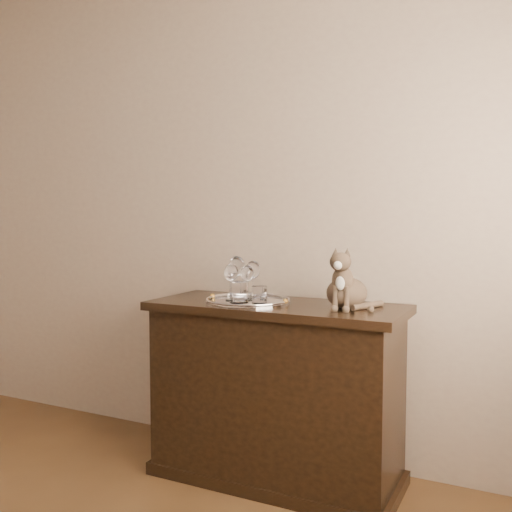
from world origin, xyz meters
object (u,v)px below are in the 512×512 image
at_px(tray, 248,301).
at_px(cat, 347,277).
at_px(tumbler_a, 259,295).
at_px(wine_glass_d, 247,283).
at_px(sideboard, 276,392).
at_px(wine_glass_c, 231,282).
at_px(wine_glass_a, 237,277).
at_px(wine_glass_b, 253,279).
at_px(tumbler_b, 239,292).

relative_size(tray, cat, 1.45).
bearing_deg(tumbler_a, cat, 13.38).
bearing_deg(wine_glass_d, sideboard, 6.63).
bearing_deg(tumbler_a, wine_glass_c, 171.52).
bearing_deg(wine_glass_d, wine_glass_a, 160.02).
bearing_deg(cat, wine_glass_a, 178.74).
bearing_deg(wine_glass_b, wine_glass_a, -148.64).
xyz_separation_m(tumbler_a, tumbler_b, (-0.09, -0.03, 0.01)).
bearing_deg(wine_glass_c, tumbler_a, -8.48).
height_order(wine_glass_a, tumbler_b, wine_glass_a).
bearing_deg(tumbler_a, wine_glass_d, 146.75).
bearing_deg(sideboard, cat, 2.08).
relative_size(wine_glass_b, wine_glass_c, 1.06).
distance_m(wine_glass_c, tumbler_a, 0.17).
relative_size(wine_glass_b, tumbler_b, 1.89).
xyz_separation_m(sideboard, tumbler_b, (-0.14, -0.11, 0.48)).
bearing_deg(tumbler_b, tray, 85.56).
bearing_deg(tray, wine_glass_c, -161.12).
relative_size(tumbler_b, cat, 0.36).
bearing_deg(wine_glass_b, sideboard, -18.52).
height_order(tray, tumbler_a, tumbler_a).
height_order(wine_glass_d, tumbler_a, wine_glass_d).
bearing_deg(tumbler_a, tumbler_b, -162.57).
xyz_separation_m(sideboard, wine_glass_a, (-0.21, 0.01, 0.54)).
distance_m(tumbler_a, cat, 0.41).
relative_size(wine_glass_a, tumbler_b, 2.12).
height_order(wine_glass_b, cat, cat).
bearing_deg(tray, wine_glass_b, 98.79).
bearing_deg(wine_glass_b, cat, -4.36).
bearing_deg(cat, wine_glass_d, -178.25).
distance_m(wine_glass_b, cat, 0.49).
xyz_separation_m(wine_glass_c, tumbler_a, (0.16, -0.02, -0.05)).
xyz_separation_m(wine_glass_d, cat, (0.48, 0.03, 0.05)).
relative_size(tray, tumbler_a, 5.02).
distance_m(sideboard, wine_glass_b, 0.55).
height_order(wine_glass_b, wine_glass_d, wine_glass_b).
relative_size(sideboard, wine_glass_c, 6.85).
bearing_deg(tray, sideboard, 12.55).
distance_m(wine_glass_a, wine_glass_d, 0.08).
relative_size(wine_glass_c, wine_glass_d, 1.04).
relative_size(tray, wine_glass_a, 1.93).
height_order(wine_glass_a, wine_glass_c, wine_glass_a).
xyz_separation_m(tray, wine_glass_d, (-0.01, 0.01, 0.09)).
xyz_separation_m(sideboard, tumbler_a, (-0.05, -0.08, 0.47)).
xyz_separation_m(tumbler_a, cat, (0.39, 0.09, 0.09)).
bearing_deg(wine_glass_d, tray, -48.81).
xyz_separation_m(wine_glass_b, wine_glass_d, (0.00, -0.07, -0.01)).
distance_m(wine_glass_d, tumbler_b, 0.10).
bearing_deg(wine_glass_d, wine_glass_c, -148.91).
relative_size(sideboard, cat, 4.36).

